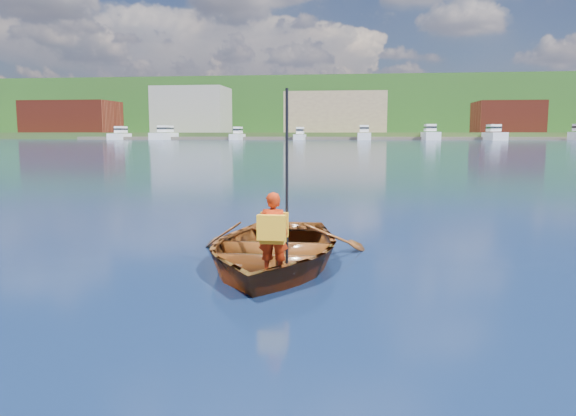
{
  "coord_description": "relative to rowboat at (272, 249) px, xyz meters",
  "views": [
    {
      "loc": [
        2.13,
        -7.97,
        1.81
      ],
      "look_at": [
        1.19,
        -0.49,
        0.8
      ],
      "focal_mm": 35.0,
      "sensor_mm": 36.0,
      "label": 1
    }
  ],
  "objects": [
    {
      "name": "waterfront_buildings",
      "position": [
        -8.7,
        165.49,
        7.51
      ],
      "size": [
        202.0,
        16.0,
        14.0
      ],
      "color": "brown",
      "rests_on": "ground"
    },
    {
      "name": "dock",
      "position": [
        2.61,
        148.49,
        0.17
      ],
      "size": [
        159.96,
        13.27,
        0.8
      ],
      "color": "brown",
      "rests_on": "ground"
    },
    {
      "name": "rowboat",
      "position": [
        0.0,
        0.0,
        0.0
      ],
      "size": [
        2.63,
        3.68,
        0.76
      ],
      "color": "brown",
      "rests_on": "ground"
    },
    {
      "name": "shoreline",
      "position": [
        -0.97,
        237.1,
        10.09
      ],
      "size": [
        400.0,
        140.0,
        22.0
      ],
      "color": "#305224",
      "rests_on": "ground"
    },
    {
      "name": "child_paddler",
      "position": [
        0.15,
        -0.9,
        0.4
      ],
      "size": [
        0.37,
        0.34,
        2.24
      ],
      "color": "#AE2509",
      "rests_on": "ground"
    },
    {
      "name": "ground",
      "position": [
        -0.97,
        0.49,
        -0.23
      ],
      "size": [
        600.0,
        600.0,
        0.0
      ],
      "color": "#13283B",
      "rests_on": "ground"
    },
    {
      "name": "marina_yachts",
      "position": [
        3.87,
        143.8,
        1.18
      ],
      "size": [
        141.65,
        13.72,
        4.4
      ],
      "color": "white",
      "rests_on": "ground"
    },
    {
      "name": "hillside_trees",
      "position": [
        -44.59,
        240.65,
        18.46
      ],
      "size": [
        272.8,
        88.05,
        26.5
      ],
      "color": "#382314",
      "rests_on": "ground"
    }
  ]
}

